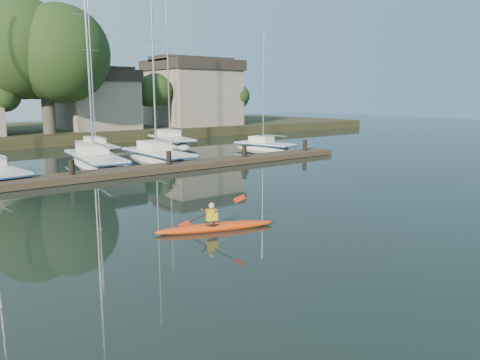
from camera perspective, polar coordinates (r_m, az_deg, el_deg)
ground at (r=16.65m, az=6.39°, el=-5.93°), size 160.00×160.00×0.00m
kayak at (r=16.39m, az=-3.04°, el=-5.54°), size 4.26×1.96×1.38m
dock at (r=28.11m, az=-13.96°, el=0.95°), size 34.00×2.00×1.80m
sailboat_2 at (r=33.02m, az=-17.23°, el=1.43°), size 3.46×10.27×16.68m
sailboat_3 at (r=34.17m, az=-9.96°, el=2.02°), size 2.44×8.95×14.39m
sailboat_4 at (r=40.43m, az=3.02°, el=3.48°), size 3.28×6.80×11.12m
sailboat_6 at (r=41.96m, az=-17.06°, el=3.31°), size 2.69×9.08×14.22m
sailboat_7 at (r=45.23m, az=-8.42°, el=4.07°), size 3.81×9.20×14.40m
shore at (r=53.26m, az=-24.30°, el=7.92°), size 90.00×25.25×12.75m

